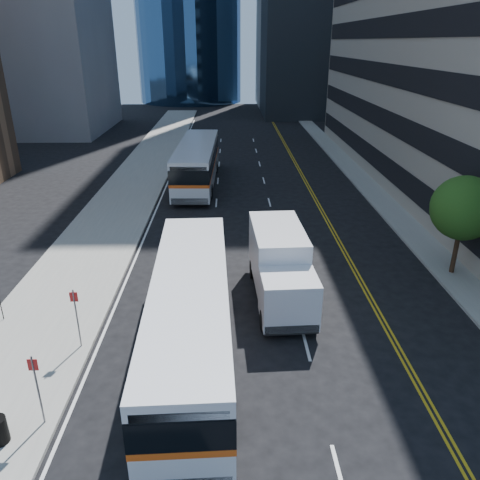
{
  "coord_description": "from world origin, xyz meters",
  "views": [
    {
      "loc": [
        -2.51,
        -13.44,
        11.2
      ],
      "look_at": [
        -2.05,
        6.25,
        2.8
      ],
      "focal_mm": 35.0,
      "sensor_mm": 36.0,
      "label": 1
    }
  ],
  "objects_px": {
    "street_tree": "(464,208)",
    "bus_front": "(191,315)",
    "bus_rear": "(197,162)",
    "box_truck": "(280,266)"
  },
  "relations": [
    {
      "from": "street_tree",
      "to": "bus_front",
      "type": "height_order",
      "value": "street_tree"
    },
    {
      "from": "box_truck",
      "to": "bus_rear",
      "type": "bearing_deg",
      "value": 101.77
    },
    {
      "from": "street_tree",
      "to": "bus_rear",
      "type": "relative_size",
      "value": 0.38
    },
    {
      "from": "street_tree",
      "to": "bus_front",
      "type": "xyz_separation_m",
      "value": [
        -13.0,
        -6.43,
        -1.85
      ]
    },
    {
      "from": "bus_front",
      "to": "box_truck",
      "type": "relative_size",
      "value": 1.87
    },
    {
      "from": "bus_front",
      "to": "bus_rear",
      "type": "relative_size",
      "value": 0.96
    },
    {
      "from": "bus_front",
      "to": "street_tree",
      "type": "bearing_deg",
      "value": 24.25
    },
    {
      "from": "bus_rear",
      "to": "bus_front",
      "type": "bearing_deg",
      "value": -85.52
    },
    {
      "from": "street_tree",
      "to": "bus_rear",
      "type": "height_order",
      "value": "street_tree"
    },
    {
      "from": "street_tree",
      "to": "box_truck",
      "type": "xyz_separation_m",
      "value": [
        -9.21,
        -2.23,
        -1.94
      ]
    }
  ]
}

